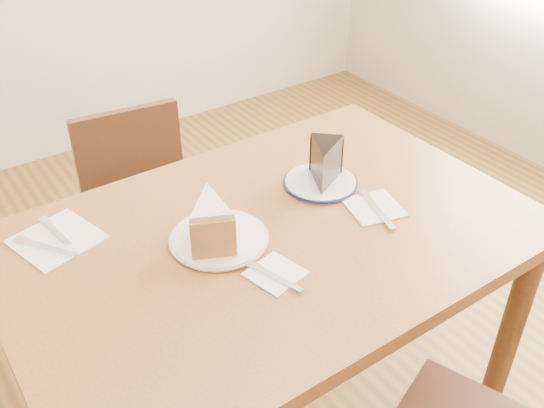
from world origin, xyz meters
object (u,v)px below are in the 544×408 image
Objects in this scene: plate_navy at (320,183)px; carrot_cake at (211,220)px; chair_far at (150,226)px; plate_cream at (219,239)px; table at (272,264)px; chocolate_cake at (324,166)px.

carrot_cake reaches higher than plate_navy.
chair_far is 0.63m from plate_cream.
plate_navy is at bearing 126.91° from chair_far.
chocolate_cake is (0.21, 0.08, 0.16)m from table.
chair_far is 4.40× the size of plate_navy.
plate_cream is at bearing 50.49° from chocolate_cake.
chocolate_cake is at bearing 19.52° from table.
chair_far is 6.80× the size of chocolate_cake.
chair_far reaches higher than plate_navy.
chocolate_cake is (0.28, -0.50, 0.37)m from chair_far.
chocolate_cake is at bearing 30.28° from carrot_cake.
plate_cream is 0.34m from chocolate_cake.
chocolate_cake is at bearing -94.21° from plate_navy.
plate_cream reaches higher than table.
plate_navy is (0.28, -0.49, 0.32)m from chair_far.
chocolate_cake is at bearing 6.89° from plate_cream.
table is 10.31× the size of chocolate_cake.
plate_cream is at bearing 163.25° from table.
carrot_cake is (-0.13, 0.04, 0.16)m from table.
chocolate_cake is (-0.00, -0.01, 0.05)m from plate_navy.
plate_cream is (-0.12, 0.04, 0.10)m from table.
table is at bearing 6.43° from carrot_cake.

